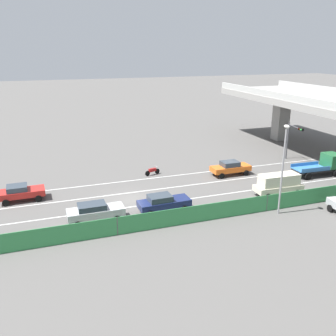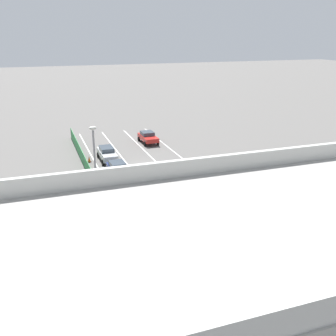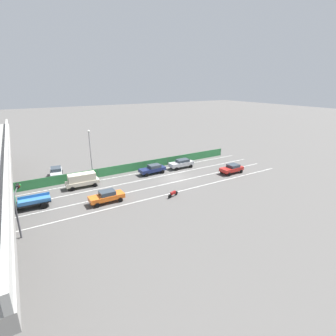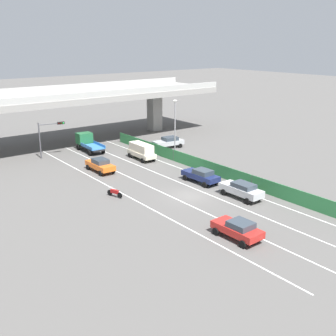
# 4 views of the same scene
# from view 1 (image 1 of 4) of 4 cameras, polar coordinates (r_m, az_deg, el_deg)

# --- Properties ---
(ground_plane) EXTENTS (300.00, 300.00, 0.00)m
(ground_plane) POSITION_cam_1_polar(r_m,az_deg,el_deg) (35.84, -6.03, -4.88)
(ground_plane) COLOR #565451
(lane_line_left_edge) EXTENTS (0.14, 44.47, 0.01)m
(lane_line_left_edge) POSITION_cam_1_polar(r_m,az_deg,el_deg) (41.54, -2.04, -1.52)
(lane_line_left_edge) COLOR silver
(lane_line_left_edge) RESTS_ON ground
(lane_line_mid_left) EXTENTS (0.14, 44.47, 0.01)m
(lane_line_mid_left) POSITION_cam_1_polar(r_m,az_deg,el_deg) (38.46, -0.49, -3.14)
(lane_line_mid_left) COLOR silver
(lane_line_mid_left) RESTS_ON ground
(lane_line_mid_right) EXTENTS (0.14, 44.47, 0.01)m
(lane_line_mid_right) POSITION_cam_1_polar(r_m,az_deg,el_deg) (35.44, 1.33, -5.04)
(lane_line_mid_right) COLOR silver
(lane_line_mid_right) RESTS_ON ground
(lane_line_right_edge) EXTENTS (0.14, 44.47, 0.01)m
(lane_line_right_edge) POSITION_cam_1_polar(r_m,az_deg,el_deg) (32.52, 3.50, -7.28)
(lane_line_right_edge) COLOR silver
(lane_line_right_edge) RESTS_ON ground
(green_fence) EXTENTS (0.10, 40.57, 1.52)m
(green_fence) POSITION_cam_1_polar(r_m,az_deg,el_deg) (31.02, 4.55, -7.06)
(green_fence) COLOR #338447
(green_fence) RESTS_ON ground
(car_sedan_navy) EXTENTS (2.07, 4.70, 1.58)m
(car_sedan_navy) POSITION_cam_1_polar(r_m,az_deg,el_deg) (32.86, -0.75, -5.29)
(car_sedan_navy) COLOR navy
(car_sedan_navy) RESTS_ON ground
(car_sedan_red) EXTENTS (2.16, 4.25, 1.55)m
(car_sedan_red) POSITION_cam_1_polar(r_m,az_deg,el_deg) (37.84, -21.76, -3.45)
(car_sedan_red) COLOR red
(car_sedan_red) RESTS_ON ground
(car_van_cream) EXTENTS (2.07, 4.87, 2.15)m
(car_van_cream) POSITION_cam_1_polar(r_m,az_deg,el_deg) (37.94, 16.69, -2.27)
(car_van_cream) COLOR beige
(car_van_cream) RESTS_ON ground
(car_taxi_orange) EXTENTS (1.97, 4.57, 1.62)m
(car_taxi_orange) POSITION_cam_1_polar(r_m,az_deg,el_deg) (42.83, 9.60, 0.09)
(car_taxi_orange) COLOR orange
(car_taxi_orange) RESTS_ON ground
(car_sedan_silver) EXTENTS (1.94, 4.70, 1.64)m
(car_sedan_silver) POSITION_cam_1_polar(r_m,az_deg,el_deg) (31.56, -11.19, -6.59)
(car_sedan_silver) COLOR #B7BABC
(car_sedan_silver) RESTS_ON ground
(flatbed_truck_blue) EXTENTS (2.51, 5.64, 2.40)m
(flatbed_truck_blue) POSITION_cam_1_polar(r_m,az_deg,el_deg) (45.88, 23.00, 0.55)
(flatbed_truck_blue) COLOR black
(flatbed_truck_blue) RESTS_ON ground
(motorcycle) EXTENTS (0.80, 1.89, 0.93)m
(motorcycle) POSITION_cam_1_polar(r_m,az_deg,el_deg) (42.42, -2.42, -0.46)
(motorcycle) COLOR black
(motorcycle) RESTS_ON ground
(traffic_light) EXTENTS (3.51, 0.88, 4.85)m
(traffic_light) POSITION_cam_1_polar(r_m,az_deg,el_deg) (49.30, 18.73, 4.87)
(traffic_light) COLOR #47474C
(traffic_light) RESTS_ON ground
(street_lamp) EXTENTS (0.60, 0.36, 7.92)m
(street_lamp) POSITION_cam_1_polar(r_m,az_deg,el_deg) (32.61, 17.35, 0.90)
(street_lamp) COLOR gray
(street_lamp) RESTS_ON ground
(traffic_cone) EXTENTS (0.47, 0.47, 0.75)m
(traffic_cone) POSITION_cam_1_polar(r_m,az_deg,el_deg) (29.87, -10.70, -9.25)
(traffic_cone) COLOR orange
(traffic_cone) RESTS_ON ground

